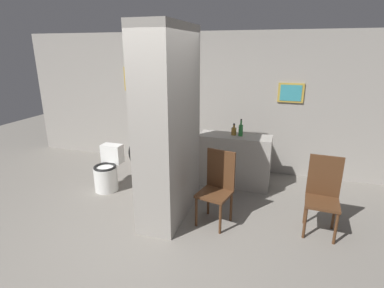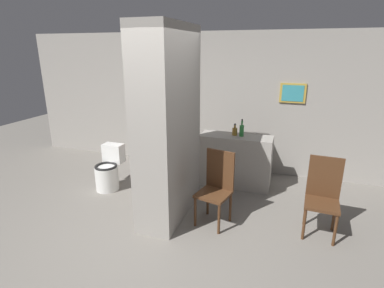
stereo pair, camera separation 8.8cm
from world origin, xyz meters
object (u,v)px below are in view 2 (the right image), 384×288
Objects in this scene: chair_by_doorway at (323,194)px; bottle_tall at (242,130)px; bicycle at (173,157)px; toilet at (109,171)px; chair_near_pillar at (216,185)px.

bottle_tall reaches higher than chair_by_doorway.
bicycle is 1.41m from bottle_tall.
toilet is 2.49× the size of bottle_tall.
chair_by_doorway reaches higher than toilet.
chair_near_pillar is 1.00× the size of chair_by_doorway.
chair_by_doorway is 0.57× the size of bicycle.
bicycle is at bearing 179.10° from bottle_tall.
toilet is at bearing -159.29° from bottle_tall.
chair_by_doorway is at bearing -23.12° from bicycle.
bicycle is (-1.14, 1.24, -0.16)m from chair_near_pillar.
bicycle is at bearing 43.94° from toilet.
bottle_tall reaches higher than bicycle.
chair_near_pillar is at bearing -95.23° from bottle_tall.
bottle_tall reaches higher than toilet.
toilet is at bearing -179.50° from chair_near_pillar.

